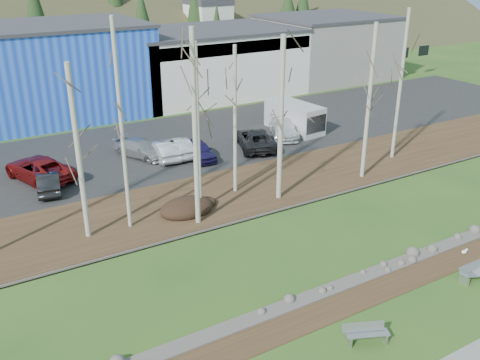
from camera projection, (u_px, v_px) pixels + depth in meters
ground at (393, 323)px, 21.96m from camera, size 200.00×200.00×0.00m
dirt_strip at (358, 296)px, 23.61m from camera, size 80.00×1.80×0.03m
near_bank_rocks at (343, 286)px, 24.41m from camera, size 80.00×0.80×0.50m
river at (290, 247)px, 27.65m from camera, size 80.00×8.00×0.90m
far_bank_rocks at (249, 216)px, 30.90m from camera, size 80.00×0.80×0.46m
far_bank at (222, 195)px, 33.40m from camera, size 80.00×7.00×0.15m
parking_lot at (157, 147)px, 41.70m from camera, size 80.00×14.00×0.14m
building_blue at (32, 72)px, 48.35m from camera, size 20.40×12.24×8.30m
building_white at (209, 61)px, 57.12m from camera, size 18.36×12.24×6.80m
building_grey at (326, 47)px, 64.59m from camera, size 14.28×12.24×7.30m
bench_intact at (366, 333)px, 20.70m from camera, size 1.77×1.14×0.85m
bench_damaged at (474, 271)px, 24.79m from camera, size 1.72×0.58×0.76m
seagull at (465, 252)px, 26.88m from camera, size 0.42×0.19×0.30m
dirt_mound at (187, 207)px, 30.91m from camera, size 3.22×2.27×0.63m
birch_1 at (122, 129)px, 27.29m from camera, size 0.21×0.21×11.19m
birch_2 at (78, 155)px, 26.64m from camera, size 0.27×0.27×9.20m
birch_3 at (198, 130)px, 29.57m from camera, size 0.22×0.22×9.67m
birch_4 at (195, 131)px, 27.83m from camera, size 0.28×0.28×10.62m
birch_5 at (235, 122)px, 32.08m from camera, size 0.22×0.22×9.09m
birch_6 at (281, 121)px, 31.05m from camera, size 0.30×0.30×9.80m
birch_7 at (369, 103)px, 34.10m from camera, size 0.26×0.26×10.05m
birch_8 at (400, 86)px, 37.42m from camera, size 0.24×0.24×10.57m
car_1 at (49, 182)px, 33.56m from camera, size 2.06×4.04×1.27m
car_2 at (39, 169)px, 35.23m from camera, size 4.23×6.15×1.56m
car_3 at (142, 149)px, 39.28m from camera, size 3.58×4.82×1.30m
car_4 at (199, 150)px, 38.92m from camera, size 1.89×3.98×1.31m
car_5 at (164, 150)px, 38.97m from camera, size 1.84×4.16×1.33m
car_6 at (255, 139)px, 41.05m from camera, size 4.07×5.78×1.46m
car_7 at (284, 128)px, 43.76m from camera, size 3.89×5.22×1.41m
car_8 at (178, 147)px, 39.52m from camera, size 1.84×4.16×1.33m
car_9 at (255, 139)px, 41.06m from camera, size 4.07×5.78×1.46m
van_white at (296, 117)px, 44.88m from camera, size 2.72×5.54×2.34m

